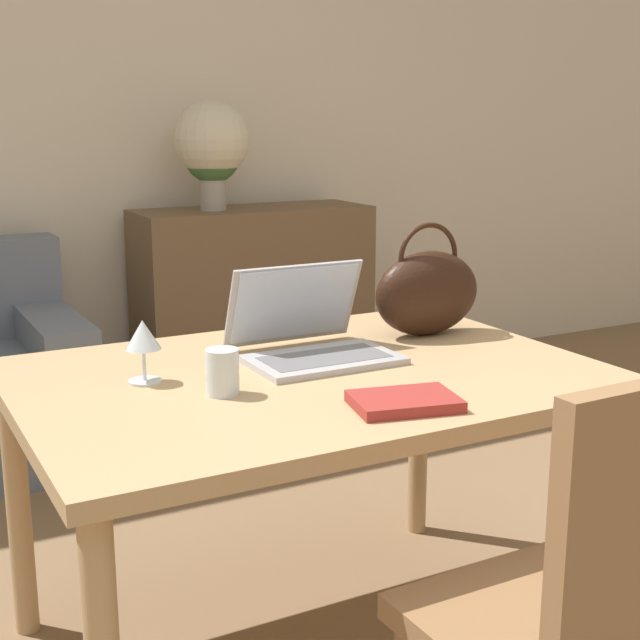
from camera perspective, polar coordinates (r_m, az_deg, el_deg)
wall_back at (r=4.10m, az=-15.57°, el=13.14°), size 10.00×0.06×2.70m
dining_table at (r=2.11m, az=-0.82°, el=-5.37°), size 1.33×0.95×0.72m
chair at (r=1.60m, az=16.92°, el=-17.24°), size 0.45×0.45×0.94m
sideboard at (r=4.13m, az=-4.26°, el=0.96°), size 1.07×0.40×0.90m
laptop at (r=2.20m, az=-0.70°, el=-0.80°), size 0.36×0.32×0.22m
drinking_glass at (r=1.91m, az=-6.27°, el=-3.32°), size 0.07×0.07×0.10m
wine_glass at (r=2.01m, az=-11.26°, el=-1.16°), size 0.08×0.08×0.14m
handbag at (r=2.42m, az=6.88°, el=1.82°), size 0.32×0.14×0.31m
flower_vase at (r=3.95m, az=-6.94°, el=11.02°), size 0.33×0.33×0.47m
book at (r=1.84m, az=5.43°, el=-5.22°), size 0.24×0.19×0.02m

